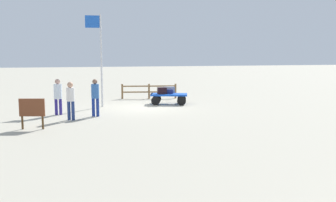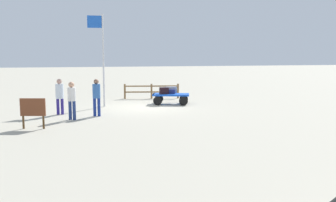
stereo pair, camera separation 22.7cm
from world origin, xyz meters
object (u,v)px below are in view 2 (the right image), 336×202
Objects in this scene: luggage_cart at (171,97)px; worker_trailing at (72,97)px; worker_supervisor at (60,94)px; signboard at (33,109)px; suitcase_maroon at (164,91)px; suitcase_navy at (170,91)px; worker_lead at (96,94)px; suitcase_tan at (171,90)px; flagpole at (101,52)px.

worker_trailing reaches higher than luggage_cart.
signboard is (0.81, 3.27, -0.24)m from worker_supervisor.
worker_supervisor reaches higher than suitcase_maroon.
worker_lead is at bearing 37.80° from suitcase_navy.
signboard is at bearing 49.59° from worker_trailing.
worker_supervisor is at bearing 24.90° from suitcase_tan.
worker_lead reaches higher than signboard.
worker_trailing is at bearing 68.30° from flagpole.
worker_lead is 1.02× the size of worker_supervisor.
flagpole reaches higher than worker_trailing.
flagpole is at bearing 9.48° from suitcase_tan.
suitcase_maroon is 0.77m from suitcase_tan.
worker_supervisor is 3.38m from signboard.
suitcase_tan is 0.13× the size of flagpole.
signboard reaches higher than suitcase_navy.
worker_lead is at bearing 39.53° from suitcase_maroon.
flagpole is at bearing -118.21° from signboard.
worker_trailing is 0.99× the size of worker_supervisor.
suitcase_navy is at bearing -79.00° from luggage_cart.
signboard is at bearing 41.07° from suitcase_maroon.
worker_trailing reaches higher than suitcase_navy.
worker_lead reaches higher than suitcase_navy.
suitcase_navy is 0.51× the size of signboard.
worker_supervisor is (5.58, 2.30, 0.22)m from suitcase_maroon.
flagpole is (3.87, 0.16, 2.53)m from luggage_cart.
suitcase_tan is at bearing -138.61° from signboard.
signboard is at bearing 39.53° from luggage_cart.
worker_trailing is 2.20m from signboard.
luggage_cart is at bearing 73.45° from suitcase_tan.
luggage_cart is 6.44m from worker_supervisor.
suitcase_navy is 8.83m from signboard.
signboard is at bearing 61.79° from flagpole.
suitcase_navy is 0.97× the size of suitcase_tan.
suitcase_navy is 0.35× the size of worker_lead.
worker_lead is (4.43, 3.75, 0.25)m from suitcase_tan.
worker_supervisor is at bearing -69.42° from worker_trailing.
suitcase_tan reaches higher than luggage_cart.
luggage_cart is at bearing 101.00° from suitcase_navy.
suitcase_maroon is at bearing 4.01° from luggage_cart.
flagpole is (-0.41, -3.08, 1.94)m from worker_lead.
worker_trailing is 0.34× the size of flagpole.
flagpole reaches higher than suitcase_maroon.
worker_trailing is at bearing 38.14° from suitcase_maroon.
worker_trailing is at bearing 110.58° from worker_supervisor.
signboard is at bearing 43.33° from worker_lead.
luggage_cart is at bearing -177.69° from flagpole.
suitcase_maroon reaches higher than luggage_cart.
luggage_cart is at bearing -175.99° from suitcase_maroon.
suitcase_maroon is at bearing -177.88° from flagpole.
luggage_cart is 0.45× the size of flagpole.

